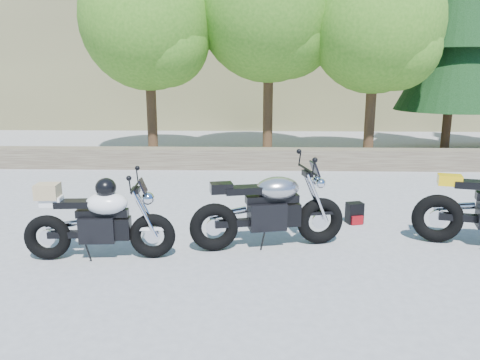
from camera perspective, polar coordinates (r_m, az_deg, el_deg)
name	(u,v)px	position (r m, az deg, el deg)	size (l,w,h in m)	color
ground	(223,249)	(6.52, -2.05, -8.43)	(90.00, 90.00, 0.00)	gray
stone_wall	(238,159)	(11.75, -0.29, 2.63)	(22.00, 0.55, 0.50)	brown
tree_decid_left	(151,24)	(13.54, -10.76, 18.18)	(3.67, 3.67, 5.62)	#382314
tree_decid_mid	(273,10)	(13.69, 4.06, 20.01)	(4.08, 4.08, 6.24)	#382314
tree_decid_right	(380,28)	(13.44, 16.72, 17.33)	(3.54, 3.54, 5.41)	#382314
conifer_near	(457,25)	(15.43, 24.91, 16.76)	(3.17, 3.17, 7.06)	#382314
silver_bike	(269,210)	(6.45, 3.60, -3.68)	(2.16, 0.77, 1.10)	black
white_bike	(98,220)	(6.31, -16.88, -4.65)	(1.95, 0.62, 1.08)	black
backpack	(355,213)	(7.76, 13.80, -3.96)	(0.29, 0.27, 0.34)	black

